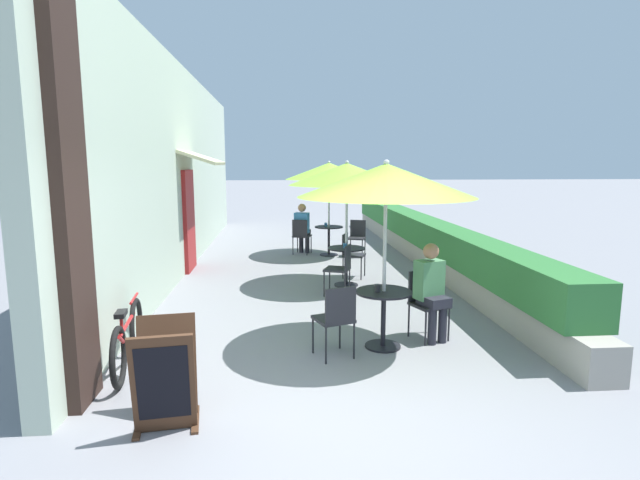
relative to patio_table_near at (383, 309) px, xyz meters
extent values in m
plane|color=gray|center=(-0.74, -1.76, -0.49)|extent=(120.00, 120.00, 0.00)
cube|color=#B2C1AD|center=(-3.29, 5.48, 1.61)|extent=(0.24, 14.49, 4.20)
cube|color=black|center=(-3.11, -1.16, 1.61)|extent=(0.12, 0.56, 4.20)
cube|color=maroon|center=(-3.13, 4.76, 0.56)|extent=(0.08, 0.96, 2.10)
cube|color=beige|center=(-2.82, 4.76, 1.86)|extent=(0.78, 1.80, 0.30)
cube|color=gray|center=(2.01, 5.38, -0.26)|extent=(0.44, 13.49, 0.45)
cube|color=#2D6B33|center=(2.01, 5.38, 0.24)|extent=(0.60, 12.82, 0.56)
cylinder|color=black|center=(0.00, 0.00, -0.47)|extent=(0.44, 0.44, 0.02)
cylinder|color=black|center=(0.00, 0.00, -0.13)|extent=(0.06, 0.06, 0.69)
cylinder|color=black|center=(0.00, 0.00, 0.21)|extent=(0.69, 0.69, 0.02)
cylinder|color=#B7B7BC|center=(0.00, 0.00, 0.61)|extent=(0.04, 0.04, 2.19)
cone|color=#8CD138|center=(0.00, 0.00, 1.56)|extent=(2.10, 2.10, 0.39)
sphere|color=#B7B7BC|center=(0.00, 0.00, 1.77)|extent=(0.07, 0.07, 0.07)
cube|color=#232328|center=(0.64, 0.24, -0.04)|extent=(0.51, 0.51, 0.04)
cube|color=#232328|center=(0.58, 0.41, 0.17)|extent=(0.37, 0.16, 0.42)
cylinder|color=#232328|center=(0.54, 0.01, -0.26)|extent=(0.02, 0.02, 0.45)
cylinder|color=#232328|center=(0.87, 0.13, -0.26)|extent=(0.02, 0.02, 0.45)
cylinder|color=#232328|center=(0.41, 0.34, -0.26)|extent=(0.02, 0.02, 0.45)
cylinder|color=#232328|center=(0.75, 0.47, -0.26)|extent=(0.02, 0.02, 0.45)
cylinder|color=#23232D|center=(0.63, 0.04, -0.25)|extent=(0.11, 0.11, 0.47)
cylinder|color=#23232D|center=(0.78, 0.09, -0.25)|extent=(0.11, 0.11, 0.47)
cube|color=#23232D|center=(0.67, 0.15, 0.04)|extent=(0.41, 0.44, 0.12)
cube|color=#4C8456|center=(0.64, 0.25, 0.29)|extent=(0.39, 0.32, 0.50)
sphere|color=#A87556|center=(0.64, 0.24, 0.66)|extent=(0.20, 0.20, 0.20)
cube|color=#232328|center=(-0.64, -0.24, -0.04)|extent=(0.51, 0.51, 0.04)
cube|color=#232328|center=(-0.58, -0.41, 0.17)|extent=(0.37, 0.16, 0.42)
cylinder|color=#232328|center=(-0.54, -0.01, -0.26)|extent=(0.02, 0.02, 0.45)
cylinder|color=#232328|center=(-0.87, -0.13, -0.26)|extent=(0.02, 0.02, 0.45)
cylinder|color=#232328|center=(-0.41, -0.34, -0.26)|extent=(0.02, 0.02, 0.45)
cylinder|color=#232328|center=(-0.75, -0.47, -0.26)|extent=(0.02, 0.02, 0.45)
cylinder|color=#232328|center=(-0.08, -0.02, 0.27)|extent=(0.07, 0.07, 0.09)
cylinder|color=black|center=(-0.04, 3.12, -0.47)|extent=(0.44, 0.44, 0.02)
cylinder|color=black|center=(-0.04, 3.12, -0.13)|extent=(0.06, 0.06, 0.69)
cylinder|color=black|center=(-0.04, 3.12, 0.21)|extent=(0.69, 0.69, 0.02)
cylinder|color=#B7B7BC|center=(-0.04, 3.12, 0.61)|extent=(0.04, 0.04, 2.19)
cone|color=#8CD138|center=(-0.04, 3.12, 1.56)|extent=(2.10, 2.10, 0.39)
sphere|color=#B7B7BC|center=(-0.04, 3.12, 1.77)|extent=(0.07, 0.07, 0.07)
cube|color=#232328|center=(-0.28, 2.48, -0.04)|extent=(0.52, 0.52, 0.04)
cube|color=#232328|center=(-0.11, 2.41, 0.17)|extent=(0.16, 0.37, 0.42)
cylinder|color=#232328|center=(-0.38, 2.71, -0.26)|extent=(0.02, 0.02, 0.45)
cylinder|color=#232328|center=(-0.51, 2.38, -0.26)|extent=(0.02, 0.02, 0.45)
cylinder|color=#232328|center=(-0.05, 2.58, -0.26)|extent=(0.02, 0.02, 0.45)
cylinder|color=#232328|center=(-0.18, 2.25, -0.26)|extent=(0.02, 0.02, 0.45)
cube|color=#232328|center=(0.21, 3.76, -0.04)|extent=(0.52, 0.52, 0.04)
cube|color=#232328|center=(0.04, 3.83, 0.17)|extent=(0.16, 0.37, 0.42)
cylinder|color=#232328|center=(0.31, 3.53, -0.26)|extent=(0.02, 0.02, 0.45)
cylinder|color=#232328|center=(0.44, 3.86, -0.26)|extent=(0.02, 0.02, 0.45)
cylinder|color=#232328|center=(-0.02, 3.66, -0.26)|extent=(0.02, 0.02, 0.45)
cylinder|color=#232328|center=(0.10, 3.99, -0.26)|extent=(0.02, 0.02, 0.45)
cylinder|color=teal|center=(-0.07, 3.06, 0.27)|extent=(0.07, 0.07, 0.09)
cylinder|color=black|center=(-0.05, 6.17, -0.47)|extent=(0.44, 0.44, 0.02)
cylinder|color=black|center=(-0.05, 6.17, -0.13)|extent=(0.06, 0.06, 0.69)
cylinder|color=black|center=(-0.05, 6.17, 0.21)|extent=(0.69, 0.69, 0.02)
cylinder|color=#B7B7BC|center=(-0.05, 6.17, 0.61)|extent=(0.04, 0.04, 2.19)
cone|color=#8CD138|center=(-0.05, 6.17, 1.56)|extent=(2.10, 2.10, 0.39)
sphere|color=#B7B7BC|center=(-0.05, 6.17, 1.77)|extent=(0.07, 0.07, 0.07)
cube|color=#232328|center=(-0.69, 6.41, -0.04)|extent=(0.51, 0.51, 0.04)
cube|color=#232328|center=(-0.76, 6.24, 0.17)|extent=(0.37, 0.16, 0.42)
cylinder|color=#232328|center=(-0.46, 6.52, -0.26)|extent=(0.02, 0.02, 0.45)
cylinder|color=#232328|center=(-0.80, 6.64, -0.26)|extent=(0.02, 0.02, 0.45)
cylinder|color=#232328|center=(-0.59, 6.18, -0.26)|extent=(0.02, 0.02, 0.45)
cylinder|color=#232328|center=(-0.92, 6.30, -0.26)|extent=(0.02, 0.02, 0.45)
cylinder|color=#23232D|center=(-0.56, 6.55, -0.25)|extent=(0.11, 0.11, 0.47)
cylinder|color=#23232D|center=(-0.71, 6.61, -0.25)|extent=(0.11, 0.11, 0.47)
cube|color=#23232D|center=(-0.66, 6.50, 0.04)|extent=(0.41, 0.44, 0.12)
cube|color=teal|center=(-0.70, 6.39, 0.29)|extent=(0.40, 0.32, 0.50)
sphere|color=#A87556|center=(-0.69, 6.41, 0.66)|extent=(0.20, 0.20, 0.20)
cube|color=#232328|center=(0.59, 5.94, -0.04)|extent=(0.51, 0.51, 0.04)
cube|color=#232328|center=(0.66, 6.11, 0.17)|extent=(0.37, 0.16, 0.42)
cylinder|color=#232328|center=(0.36, 5.83, -0.26)|extent=(0.02, 0.02, 0.45)
cylinder|color=#232328|center=(0.70, 5.71, -0.26)|extent=(0.02, 0.02, 0.45)
cylinder|color=#232328|center=(0.49, 6.17, -0.26)|extent=(0.02, 0.02, 0.45)
cylinder|color=#232328|center=(0.82, 6.04, -0.26)|extent=(0.02, 0.02, 0.45)
cylinder|color=teal|center=(-0.12, 6.21, 0.27)|extent=(0.07, 0.07, 0.09)
torus|color=black|center=(-3.00, 0.18, -0.17)|extent=(0.13, 0.64, 0.63)
torus|color=black|center=(-2.89, -0.88, -0.17)|extent=(0.13, 0.64, 0.63)
cylinder|color=#B21E1E|center=(-2.94, -0.35, 0.01)|extent=(0.13, 0.83, 0.04)
cylinder|color=#B21E1E|center=(-2.92, -0.54, -0.15)|extent=(0.11, 0.61, 0.40)
cylinder|color=#B21E1E|center=(-2.91, -0.64, 0.10)|extent=(0.04, 0.04, 0.22)
cube|color=black|center=(-2.91, -0.64, 0.21)|extent=(0.12, 0.23, 0.05)
cylinder|color=#B21E1E|center=(-3.00, 0.14, 0.16)|extent=(0.08, 0.46, 0.03)
cube|color=#422819|center=(-2.28, -1.45, -0.03)|extent=(0.54, 0.30, 0.90)
cube|color=black|center=(-2.28, -1.43, -0.01)|extent=(0.44, 0.21, 0.68)
cube|color=#422819|center=(-2.22, -1.85, -0.03)|extent=(0.54, 0.30, 0.90)
cube|color=black|center=(-2.22, -1.87, -0.01)|extent=(0.44, 0.21, 0.68)
cube|color=#422819|center=(-2.02, -1.62, -0.47)|extent=(0.12, 0.48, 0.02)
cube|color=#422819|center=(-2.48, -1.68, -0.47)|extent=(0.12, 0.48, 0.02)
camera|label=1|loc=(-1.26, -5.80, 1.77)|focal=28.00mm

